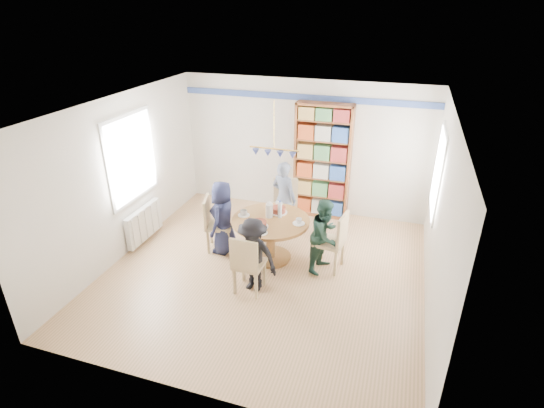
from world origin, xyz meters
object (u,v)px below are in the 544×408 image
at_px(chair_right, 335,239).
at_px(chair_near, 247,263).
at_px(person_near, 253,255).
at_px(chair_left, 214,221).
at_px(radiator, 144,223).
at_px(chair_far, 285,203).
at_px(person_right, 325,235).
at_px(person_far, 284,198).
at_px(person_left, 223,218).
at_px(dining_table, 271,230).
at_px(bookshelf, 322,162).

xyz_separation_m(chair_right, chair_near, (-1.11, -1.03, -0.02)).
bearing_deg(person_near, chair_left, 148.44).
xyz_separation_m(radiator, chair_far, (2.34, 1.16, 0.22)).
relative_size(chair_far, person_near, 0.86).
relative_size(chair_near, person_right, 0.78).
distance_m(radiator, chair_near, 2.52).
relative_size(chair_left, person_far, 0.69).
xyz_separation_m(person_left, person_near, (0.87, -0.89, -0.05)).
xyz_separation_m(radiator, chair_left, (1.35, 0.13, 0.20)).
bearing_deg(person_left, chair_left, -92.78).
distance_m(radiator, chair_left, 1.37).
xyz_separation_m(radiator, person_left, (1.53, 0.11, 0.31)).
xyz_separation_m(chair_right, person_near, (-1.06, -0.91, 0.04)).
bearing_deg(person_left, dining_table, 92.57).
xyz_separation_m(dining_table, person_far, (-0.05, 0.94, 0.16)).
bearing_deg(person_right, chair_left, 105.07).
bearing_deg(person_right, person_far, 60.92).
distance_m(dining_table, chair_near, 1.02).
xyz_separation_m(chair_far, person_near, (0.06, -1.93, 0.03)).
bearing_deg(radiator, dining_table, 3.05).
bearing_deg(bookshelf, dining_table, -103.37).
xyz_separation_m(dining_table, chair_far, (-0.04, 1.03, 0.01)).
bearing_deg(person_near, chair_near, -104.86).
height_order(dining_table, chair_near, chair_near).
bearing_deg(radiator, bookshelf, 35.70).
bearing_deg(dining_table, chair_right, 0.53).
relative_size(chair_left, person_left, 0.76).
relative_size(radiator, person_right, 0.80).
xyz_separation_m(person_far, person_near, (0.06, -1.85, -0.11)).
xyz_separation_m(radiator, person_far, (2.34, 1.07, 0.36)).
distance_m(person_right, bookshelf, 2.07).
relative_size(radiator, chair_far, 0.97).
bearing_deg(chair_far, chair_near, -89.83).
xyz_separation_m(person_near, bookshelf, (0.44, 2.82, 0.53)).
xyz_separation_m(chair_near, person_near, (0.05, 0.12, 0.06)).
distance_m(dining_table, chair_right, 1.08).
bearing_deg(chair_near, dining_table, 87.92).
relative_size(chair_left, chair_far, 0.96).
bearing_deg(chair_left, dining_table, -0.10).
bearing_deg(person_far, chair_left, 64.51).
bearing_deg(person_near, chair_far, 100.73).
bearing_deg(chair_right, chair_near, -137.25).
bearing_deg(dining_table, chair_left, 179.90).
bearing_deg(bookshelf, person_left, -124.27).
height_order(dining_table, chair_left, chair_left).
relative_size(radiator, bookshelf, 0.43).
bearing_deg(person_near, chair_right, 49.65).
distance_m(chair_left, person_left, 0.21).
height_order(chair_near, person_right, person_right).
relative_size(person_left, person_right, 1.05).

